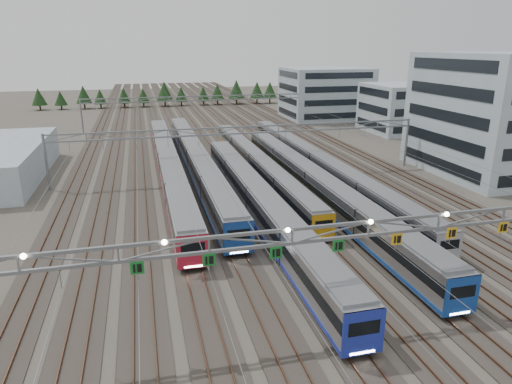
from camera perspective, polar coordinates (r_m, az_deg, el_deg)
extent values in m
plane|color=#47423A|center=(36.18, 12.99, -15.21)|extent=(400.00, 400.00, 0.00)
cube|color=#2D2823|center=(128.99, -7.51, 9.04)|extent=(54.00, 260.00, 0.08)
cube|color=brown|center=(128.55, -18.97, 8.26)|extent=(0.08, 260.00, 0.16)
cube|color=brown|center=(134.30, 3.48, 9.55)|extent=(0.08, 260.00, 0.16)
cube|color=brown|center=(128.89, -7.84, 9.07)|extent=(0.08, 260.00, 0.16)
cube|color=brown|center=(129.05, -7.20, 9.11)|extent=(0.08, 260.00, 0.16)
cube|color=black|center=(71.82, -10.82, 2.15)|extent=(2.41, 63.65, 0.36)
cube|color=#A8AAB0|center=(71.37, -10.90, 3.51)|extent=(2.83, 64.95, 3.18)
cube|color=black|center=(71.28, -10.92, 3.81)|extent=(2.89, 64.63, 0.96)
cube|color=#BA1C33|center=(71.71, -10.84, 2.48)|extent=(2.88, 64.63, 0.35)
cube|color=slate|center=(70.98, -10.98, 4.84)|extent=(2.55, 63.65, 0.25)
cube|color=#BA1C33|center=(40.75, -7.86, -7.42)|extent=(2.85, 0.12, 3.18)
cube|color=black|center=(40.56, -7.88, -6.95)|extent=(2.12, 0.10, 0.96)
cube|color=white|center=(41.31, -7.77, -9.20)|extent=(1.70, 0.06, 0.15)
cube|color=black|center=(73.63, -7.41, 2.71)|extent=(2.48, 63.06, 0.38)
cube|color=#A8AAB0|center=(73.18, -7.46, 4.09)|extent=(2.92, 64.34, 3.29)
cube|color=black|center=(73.09, -7.48, 4.39)|extent=(2.98, 64.02, 0.99)
cube|color=navy|center=(73.52, -7.42, 3.04)|extent=(2.97, 64.02, 0.37)
cube|color=slate|center=(72.79, -7.52, 5.43)|extent=(2.63, 63.06, 0.26)
cube|color=navy|center=(42.98, -2.16, -5.78)|extent=(2.94, 0.12, 3.29)
cube|color=black|center=(42.80, -2.16, -5.31)|extent=(2.19, 0.10, 0.99)
cube|color=white|center=(43.52, -2.12, -7.54)|extent=(1.75, 0.06, 0.16)
cube|color=black|center=(53.85, 0.26, -2.86)|extent=(2.44, 52.26, 0.37)
cube|color=#A8AAB0|center=(53.24, 0.27, -1.06)|extent=(2.87, 53.32, 3.23)
cube|color=black|center=(53.12, 0.27, -0.66)|extent=(2.93, 53.06, 0.97)
cube|color=#1F30AC|center=(53.70, 0.26, -2.43)|extent=(2.92, 53.06, 0.36)
cube|color=slate|center=(52.71, 0.27, 0.71)|extent=(2.59, 52.26, 0.26)
cube|color=#1F30AC|center=(30.77, 13.28, -16.79)|extent=(2.89, 0.12, 3.23)
cube|color=black|center=(30.53, 13.36, -16.22)|extent=(2.16, 0.10, 0.97)
cube|color=white|center=(31.54, 13.14, -18.96)|extent=(1.72, 0.06, 0.15)
cube|color=black|center=(71.79, 0.10, 2.45)|extent=(2.13, 53.69, 0.32)
cube|color=#A8AAB0|center=(71.39, 0.10, 3.66)|extent=(2.50, 54.79, 2.82)
cube|color=black|center=(71.31, 0.10, 3.92)|extent=(2.56, 54.51, 0.85)
cube|color=orange|center=(71.69, 0.10, 2.74)|extent=(2.55, 54.51, 0.31)
cube|color=slate|center=(71.04, 0.10, 4.83)|extent=(2.25, 53.69, 0.22)
cube|color=orange|center=(46.65, 8.44, -4.39)|extent=(2.52, 0.12, 2.82)
cube|color=black|center=(46.50, 8.47, -4.02)|extent=(1.88, 0.10, 0.85)
cube|color=white|center=(47.07, 8.40, -5.81)|extent=(1.50, 0.06, 0.13)
cube|color=black|center=(61.13, 7.24, -0.45)|extent=(2.38, 57.70, 0.36)
cube|color=#A8AAB0|center=(60.61, 7.31, 1.11)|extent=(2.79, 58.88, 3.14)
cube|color=black|center=(60.50, 7.32, 1.45)|extent=(2.85, 58.58, 0.95)
cube|color=#16419A|center=(61.00, 7.26, -0.08)|extent=(2.84, 58.58, 0.35)
cube|color=slate|center=(60.15, 7.37, 2.64)|extent=(2.51, 57.70, 0.25)
cube|color=#16419A|center=(36.98, 24.33, -11.79)|extent=(2.81, 0.12, 3.14)
cube|color=black|center=(36.78, 24.43, -11.30)|extent=(2.10, 0.10, 0.95)
cube|color=white|center=(37.60, 24.11, -13.66)|extent=(1.68, 0.06, 0.15)
cube|color=black|center=(71.99, 7.60, 2.34)|extent=(2.24, 63.18, 0.34)
cube|color=#A8AAB0|center=(71.58, 7.66, 3.61)|extent=(2.63, 64.47, 2.96)
cube|color=black|center=(71.49, 7.67, 3.88)|extent=(2.69, 64.14, 0.89)
cube|color=#9A9BA9|center=(71.89, 7.62, 2.64)|extent=(2.68, 64.14, 0.33)
cube|color=slate|center=(71.21, 7.71, 4.83)|extent=(2.37, 63.18, 0.23)
cube|color=#9A9BA9|center=(44.92, 22.96, -6.47)|extent=(2.65, 0.12, 2.96)
cube|color=black|center=(44.76, 23.03, -6.07)|extent=(1.97, 0.10, 0.89)
cube|color=white|center=(45.39, 22.80, -7.99)|extent=(1.58, 0.06, 0.14)
cube|color=gray|center=(32.65, 13.94, -3.63)|extent=(56.00, 0.22, 0.22)
cube|color=gray|center=(33.02, 13.81, -5.25)|extent=(56.00, 0.22, 0.22)
cube|color=#177428|center=(29.63, -14.63, -9.16)|extent=(0.85, 0.06, 0.85)
cube|color=#177428|center=(29.83, -5.89, -8.44)|extent=(0.85, 0.06, 0.85)
cube|color=#177428|center=(30.70, 2.51, -7.56)|extent=(0.85, 0.06, 0.85)
cube|color=#177428|center=(32.18, 10.27, -6.61)|extent=(0.85, 0.06, 0.85)
cube|color=gold|center=(34.19, 17.20, -5.65)|extent=(0.85, 0.06, 0.85)
cube|color=gold|center=(36.65, 23.26, -4.74)|extent=(0.85, 0.06, 0.85)
cube|color=gold|center=(39.46, 28.50, -3.91)|extent=(0.85, 0.06, 0.85)
cylinder|color=gray|center=(69.68, -24.73, 3.37)|extent=(0.36, 0.36, 8.00)
cylinder|color=gray|center=(80.72, 18.29, 5.90)|extent=(0.36, 0.36, 8.00)
cube|color=gray|center=(69.27, -1.63, 8.15)|extent=(56.00, 0.22, 0.22)
cube|color=gray|center=(69.45, -1.63, 7.33)|extent=(56.00, 0.22, 0.22)
cylinder|color=gray|center=(113.48, -20.97, 8.86)|extent=(0.36, 0.36, 8.00)
cylinder|color=gray|center=(120.58, 6.86, 10.36)|extent=(0.36, 0.36, 8.00)
cube|color=gray|center=(113.23, -6.73, 11.82)|extent=(56.00, 0.22, 0.22)
cube|color=gray|center=(113.34, -6.71, 11.31)|extent=(56.00, 0.22, 0.22)
cube|color=#91A1AD|center=(80.75, 27.72, 8.55)|extent=(18.00, 22.00, 18.46)
cube|color=#91A1AD|center=(113.18, 17.50, 9.95)|extent=(14.00, 16.00, 10.99)
cube|color=#91A1AD|center=(131.00, 8.66, 12.11)|extent=(22.00, 18.00, 13.64)
cube|color=#91A1AD|center=(79.47, -28.59, 3.39)|extent=(10.00, 30.00, 5.18)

